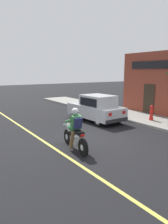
% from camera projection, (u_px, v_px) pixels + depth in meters
% --- Properties ---
extents(ground_plane, '(80.00, 80.00, 0.00)m').
position_uv_depth(ground_plane, '(91.00, 140.00, 9.47)').
color(ground_plane, black).
extents(sidewalk_curb, '(2.60, 22.00, 0.14)m').
position_uv_depth(sidewalk_curb, '(127.00, 115.00, 14.67)').
color(sidewalk_curb, gray).
rests_on(sidewalk_curb, ground).
extents(lane_stripe, '(0.12, 19.80, 0.01)m').
position_uv_depth(lane_stripe, '(28.00, 131.00, 10.95)').
color(lane_stripe, '#D1C64C').
rests_on(lane_stripe, ground).
extents(motorcycle_with_rider, '(0.62, 2.02, 1.62)m').
position_uv_depth(motorcycle_with_rider, '(75.00, 133.00, 8.21)').
color(motorcycle_with_rider, black).
rests_on(motorcycle_with_rider, ground).
extents(car_hatchback, '(1.78, 3.84, 1.57)m').
position_uv_depth(car_hatchback, '(96.00, 108.00, 13.01)').
color(car_hatchback, black).
rests_on(car_hatchback, ground).
extents(fire_hydrant, '(0.36, 0.24, 0.88)m').
position_uv_depth(fire_hydrant, '(151.00, 113.00, 12.65)').
color(fire_hydrant, red).
rests_on(fire_hydrant, sidewalk_curb).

